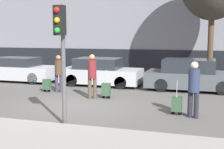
{
  "coord_description": "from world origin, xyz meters",
  "views": [
    {
      "loc": [
        4.43,
        -10.08,
        2.57
      ],
      "look_at": [
        0.72,
        1.8,
        0.95
      ],
      "focal_mm": 50.0,
      "sensor_mm": 36.0,
      "label": 1
    }
  ],
  "objects_px": {
    "trolley_left": "(47,84)",
    "trolley_right": "(177,104)",
    "parked_car_0": "(19,70)",
    "pedestrian_right": "(194,86)",
    "trolley_center": "(106,89)",
    "pedestrian_left": "(59,71)",
    "traffic_light": "(61,41)",
    "parked_bicycle": "(187,74)",
    "parked_car_1": "(101,72)",
    "parked_car_2": "(191,76)",
    "pedestrian_center": "(92,74)"
  },
  "relations": [
    {
      "from": "trolley_left",
      "to": "traffic_light",
      "type": "xyz_separation_m",
      "value": [
        3.0,
        -4.51,
        2.05
      ]
    },
    {
      "from": "parked_car_0",
      "to": "trolley_center",
      "type": "distance_m",
      "value": 6.7
    },
    {
      "from": "pedestrian_right",
      "to": "traffic_light",
      "type": "relative_size",
      "value": 0.52
    },
    {
      "from": "pedestrian_center",
      "to": "traffic_light",
      "type": "relative_size",
      "value": 0.53
    },
    {
      "from": "pedestrian_left",
      "to": "trolley_right",
      "type": "height_order",
      "value": "pedestrian_left"
    },
    {
      "from": "pedestrian_left",
      "to": "pedestrian_right",
      "type": "height_order",
      "value": "pedestrian_right"
    },
    {
      "from": "trolley_left",
      "to": "trolley_right",
      "type": "height_order",
      "value": "trolley_right"
    },
    {
      "from": "trolley_left",
      "to": "traffic_light",
      "type": "relative_size",
      "value": 0.33
    },
    {
      "from": "parked_car_0",
      "to": "pedestrian_left",
      "type": "bearing_deg",
      "value": -32.93
    },
    {
      "from": "parked_car_0",
      "to": "trolley_left",
      "type": "distance_m",
      "value": 3.87
    },
    {
      "from": "trolley_right",
      "to": "parked_car_1",
      "type": "bearing_deg",
      "value": 131.64
    },
    {
      "from": "pedestrian_right",
      "to": "parked_bicycle",
      "type": "xyz_separation_m",
      "value": [
        -0.69,
        7.06,
        -0.5
      ]
    },
    {
      "from": "traffic_light",
      "to": "parked_car_1",
      "type": "bearing_deg",
      "value": 100.86
    },
    {
      "from": "trolley_right",
      "to": "traffic_light",
      "type": "height_order",
      "value": "traffic_light"
    },
    {
      "from": "pedestrian_left",
      "to": "trolley_center",
      "type": "height_order",
      "value": "pedestrian_left"
    },
    {
      "from": "parked_car_2",
      "to": "traffic_light",
      "type": "height_order",
      "value": "traffic_light"
    },
    {
      "from": "pedestrian_left",
      "to": "pedestrian_center",
      "type": "bearing_deg",
      "value": -36.24
    },
    {
      "from": "parked_car_0",
      "to": "parked_car_2",
      "type": "xyz_separation_m",
      "value": [
        9.14,
        0.0,
        0.05
      ]
    },
    {
      "from": "pedestrian_right",
      "to": "trolley_right",
      "type": "relative_size",
      "value": 1.55
    },
    {
      "from": "parked_car_2",
      "to": "trolley_left",
      "type": "height_order",
      "value": "parked_car_2"
    },
    {
      "from": "parked_car_0",
      "to": "parked_car_1",
      "type": "relative_size",
      "value": 1.02
    },
    {
      "from": "pedestrian_left",
      "to": "trolley_left",
      "type": "xyz_separation_m",
      "value": [
        -0.54,
        -0.11,
        -0.59
      ]
    },
    {
      "from": "parked_car_0",
      "to": "pedestrian_center",
      "type": "distance_m",
      "value": 6.36
    },
    {
      "from": "pedestrian_center",
      "to": "traffic_light",
      "type": "bearing_deg",
      "value": 76.24
    },
    {
      "from": "traffic_light",
      "to": "trolley_center",
      "type": "bearing_deg",
      "value": 90.38
    },
    {
      "from": "pedestrian_left",
      "to": "trolley_center",
      "type": "bearing_deg",
      "value": -27.15
    },
    {
      "from": "pedestrian_center",
      "to": "pedestrian_right",
      "type": "relative_size",
      "value": 1.02
    },
    {
      "from": "parked_car_0",
      "to": "pedestrian_right",
      "type": "height_order",
      "value": "pedestrian_right"
    },
    {
      "from": "pedestrian_center",
      "to": "trolley_right",
      "type": "distance_m",
      "value": 3.85
    },
    {
      "from": "traffic_light",
      "to": "parked_bicycle",
      "type": "height_order",
      "value": "traffic_light"
    },
    {
      "from": "trolley_center",
      "to": "pedestrian_left",
      "type": "bearing_deg",
      "value": 164.3
    },
    {
      "from": "parked_car_0",
      "to": "parked_car_2",
      "type": "distance_m",
      "value": 9.14
    },
    {
      "from": "parked_car_0",
      "to": "trolley_center",
      "type": "xyz_separation_m",
      "value": [
        5.99,
        -2.99,
        -0.25
      ]
    },
    {
      "from": "parked_car_2",
      "to": "pedestrian_center",
      "type": "relative_size",
      "value": 2.36
    },
    {
      "from": "parked_car_1",
      "to": "pedestrian_center",
      "type": "bearing_deg",
      "value": -76.15
    },
    {
      "from": "trolley_center",
      "to": "pedestrian_right",
      "type": "distance_m",
      "value": 4.03
    },
    {
      "from": "pedestrian_left",
      "to": "parked_car_2",
      "type": "bearing_deg",
      "value": 10.98
    },
    {
      "from": "pedestrian_center",
      "to": "parked_bicycle",
      "type": "xyz_separation_m",
      "value": [
        3.3,
        5.34,
        -0.52
      ]
    },
    {
      "from": "pedestrian_center",
      "to": "trolley_left",
      "type": "bearing_deg",
      "value": -39.51
    },
    {
      "from": "trolley_left",
      "to": "trolley_right",
      "type": "distance_m",
      "value": 6.37
    },
    {
      "from": "trolley_center",
      "to": "parked_bicycle",
      "type": "xyz_separation_m",
      "value": [
        2.79,
        5.13,
        0.12
      ]
    },
    {
      "from": "trolley_left",
      "to": "parked_car_1",
      "type": "bearing_deg",
      "value": 56.26
    },
    {
      "from": "parked_car_1",
      "to": "traffic_light",
      "type": "height_order",
      "value": "traffic_light"
    },
    {
      "from": "traffic_light",
      "to": "parked_bicycle",
      "type": "distance_m",
      "value": 9.66
    },
    {
      "from": "trolley_right",
      "to": "parked_bicycle",
      "type": "xyz_separation_m",
      "value": [
        -0.17,
        6.88,
        0.14
      ]
    },
    {
      "from": "pedestrian_left",
      "to": "trolley_left",
      "type": "bearing_deg",
      "value": -179.94
    },
    {
      "from": "pedestrian_left",
      "to": "trolley_left",
      "type": "height_order",
      "value": "pedestrian_left"
    },
    {
      "from": "trolley_center",
      "to": "pedestrian_right",
      "type": "bearing_deg",
      "value": -29.07
    },
    {
      "from": "traffic_light",
      "to": "trolley_right",
      "type": "bearing_deg",
      "value": 36.71
    },
    {
      "from": "pedestrian_right",
      "to": "trolley_right",
      "type": "height_order",
      "value": "pedestrian_right"
    }
  ]
}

